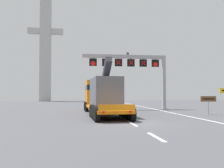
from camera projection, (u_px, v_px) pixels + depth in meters
ground at (132, 123)px, 18.03m from camera, size 112.00×112.00×0.00m
lane_markings at (103, 107)px, 37.65m from camera, size 0.20×54.26×0.01m
edge_line_right at (160, 110)px, 30.77m from camera, size 0.20×63.00×0.01m
overhead_lane_gantry at (135, 65)px, 32.50m from camera, size 11.21×0.90×7.41m
heavy_haul_truck_orange at (102, 94)px, 25.83m from camera, size 3.50×14.14×5.30m
tourist_info_sign_brown at (208, 100)px, 24.74m from camera, size 1.63×0.15×1.83m
bridge_pylon_distant at (46, 43)px, 65.27m from camera, size 9.00×2.00×29.55m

